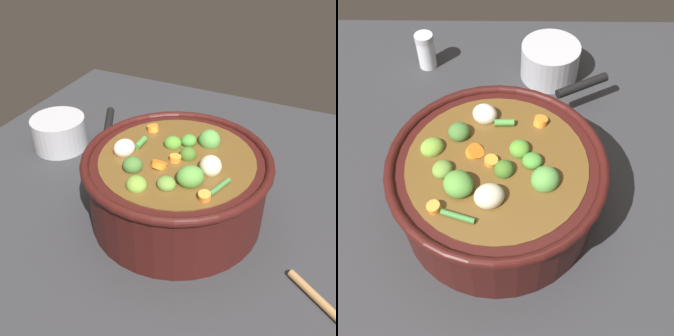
% 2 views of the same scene
% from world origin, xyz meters
% --- Properties ---
extents(ground_plane, '(1.10, 1.10, 0.00)m').
position_xyz_m(ground_plane, '(0.00, 0.00, 0.00)').
color(ground_plane, '#2D2D30').
extents(cooking_pot, '(0.34, 0.34, 0.16)m').
position_xyz_m(cooking_pot, '(0.00, -0.00, 0.07)').
color(cooking_pot, '#38110F').
rests_on(cooking_pot, ground_plane).
extents(salt_shaker, '(0.04, 0.04, 0.08)m').
position_xyz_m(salt_shaker, '(-0.38, -0.17, 0.04)').
color(salt_shaker, silver).
rests_on(salt_shaker, ground_plane).
extents(small_saucepan, '(0.20, 0.17, 0.08)m').
position_xyz_m(small_saucepan, '(-0.35, 0.11, 0.04)').
color(small_saucepan, '#ADADB2').
rests_on(small_saucepan, ground_plane).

